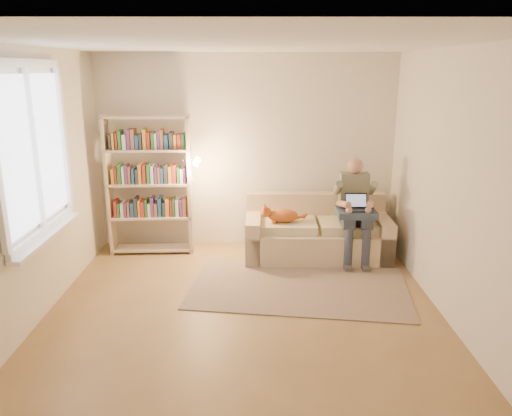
{
  "coord_description": "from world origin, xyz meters",
  "views": [
    {
      "loc": [
        0.11,
        -4.46,
        2.39
      ],
      "look_at": [
        0.13,
        1.0,
        0.86
      ],
      "focal_mm": 35.0,
      "sensor_mm": 36.0,
      "label": 1
    }
  ],
  "objects_px": {
    "cat": "(283,215)",
    "laptop": "(353,205)",
    "sofa": "(317,235)",
    "bookshelf": "(150,178)",
    "person": "(355,205)"
  },
  "relations": [
    {
      "from": "cat",
      "to": "laptop",
      "type": "bearing_deg",
      "value": -9.09
    },
    {
      "from": "sofa",
      "to": "laptop",
      "type": "xyz_separation_m",
      "value": [
        0.4,
        -0.26,
        0.48
      ]
    },
    {
      "from": "sofa",
      "to": "bookshelf",
      "type": "distance_m",
      "value": 2.31
    },
    {
      "from": "sofa",
      "to": "person",
      "type": "distance_m",
      "value": 0.66
    },
    {
      "from": "laptop",
      "to": "bookshelf",
      "type": "relative_size",
      "value": 0.15
    },
    {
      "from": "sofa",
      "to": "bookshelf",
      "type": "height_order",
      "value": "bookshelf"
    },
    {
      "from": "cat",
      "to": "laptop",
      "type": "distance_m",
      "value": 0.88
    },
    {
      "from": "person",
      "to": "cat",
      "type": "relative_size",
      "value": 2.25
    },
    {
      "from": "person",
      "to": "cat",
      "type": "bearing_deg",
      "value": 178.29
    },
    {
      "from": "sofa",
      "to": "laptop",
      "type": "relative_size",
      "value": 6.75
    },
    {
      "from": "laptop",
      "to": "bookshelf",
      "type": "bearing_deg",
      "value": 171.85
    },
    {
      "from": "bookshelf",
      "to": "cat",
      "type": "bearing_deg",
      "value": -11.09
    },
    {
      "from": "cat",
      "to": "bookshelf",
      "type": "height_order",
      "value": "bookshelf"
    },
    {
      "from": "bookshelf",
      "to": "laptop",
      "type": "bearing_deg",
      "value": -11.55
    },
    {
      "from": "sofa",
      "to": "cat",
      "type": "bearing_deg",
      "value": -165.2
    }
  ]
}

